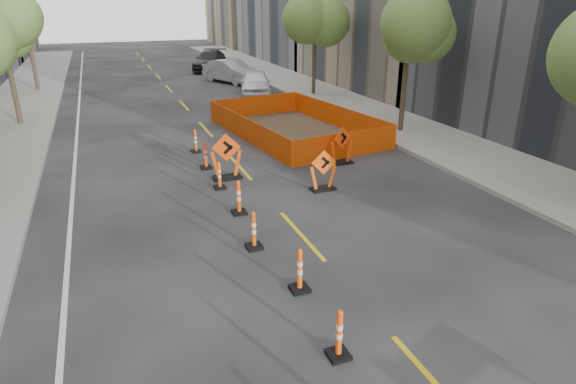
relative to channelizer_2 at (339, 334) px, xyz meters
name	(u,v)px	position (x,y,z in m)	size (l,w,h in m)	color
ground_plane	(379,322)	(1.20, 0.59, -0.49)	(140.00, 140.00, 0.00)	black
sidewalk_right	(411,130)	(10.20, 12.59, -0.41)	(4.00, 90.00, 0.15)	gray
tree_l_c	(1,30)	(-7.20, 20.59, 4.04)	(2.80, 2.80, 5.95)	#382B1E
tree_l_d	(25,21)	(-7.20, 30.59, 4.04)	(2.80, 2.80, 5.95)	#382B1E
tree_r_b	(409,32)	(9.60, 12.59, 4.04)	(2.80, 2.80, 5.95)	#382B1E
tree_r_c	(315,22)	(9.60, 22.59, 4.04)	(2.80, 2.80, 5.95)	#382B1E
channelizer_2	(339,334)	(0.00, 0.00, 0.00)	(0.39, 0.39, 0.98)	#FF4A0A
channelizer_3	(300,270)	(0.16, 2.18, 0.02)	(0.40, 0.40, 1.02)	#FF560A
channelizer_4	(254,230)	(-0.19, 4.35, 0.02)	(0.40, 0.40, 1.01)	#D74D09
channelizer_5	(239,197)	(0.04, 6.53, 0.03)	(0.41, 0.41, 1.03)	#FF440A
channelizer_6	(219,175)	(-0.01, 8.71, -0.02)	(0.37, 0.37, 0.94)	#F3600A
channelizer_7	(206,155)	(0.00, 10.88, 0.01)	(0.40, 0.40, 1.01)	#EB3E09
channelizer_8	(196,141)	(0.06, 13.06, -0.01)	(0.38, 0.38, 0.96)	#E05909
chevron_sign_left	(226,156)	(0.46, 9.56, 0.33)	(1.10, 0.66, 1.64)	#D94109
chevron_sign_center	(323,170)	(3.14, 7.36, 0.20)	(0.92, 0.55, 1.38)	#FA540A
chevron_sign_right	(342,145)	(4.96, 9.59, 0.24)	(0.98, 0.59, 1.46)	#E43B09
safety_fence	(294,123)	(4.90, 14.31, 0.04)	(4.96, 8.44, 1.06)	#E1550B
parked_car_near	(255,83)	(6.14, 24.07, 0.31)	(1.88, 4.68, 1.60)	white
parked_car_mid	(232,71)	(6.01, 29.53, 0.34)	(1.76, 5.03, 1.66)	#9C9BA1
parked_car_far	(210,61)	(6.00, 36.61, 0.34)	(2.31, 5.68, 1.65)	black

